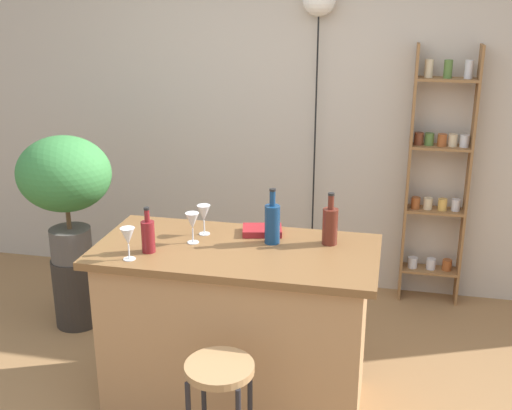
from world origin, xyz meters
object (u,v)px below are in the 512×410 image
bottle_spirits_clear (148,235)px  potted_plant (65,180)px  cookbook (262,230)px  wine_glass_left (192,222)px  bottle_vinegar (272,223)px  plant_stool (76,291)px  bottle_olive_oil (330,225)px  wine_glass_center (128,237)px  pendant_globe_light (319,3)px  wine_glass_right (204,214)px  bar_stool (220,397)px  spice_shelf (438,177)px

bottle_spirits_clear → potted_plant: bearing=138.7°
potted_plant → cookbook: potted_plant is taller
potted_plant → bottle_spirits_clear: size_ratio=3.52×
potted_plant → wine_glass_left: size_ratio=5.07×
bottle_vinegar → bottle_spirits_clear: bearing=-156.8°
plant_stool → cookbook: 1.58m
bottle_olive_oil → wine_glass_center: bearing=-156.2°
bottle_olive_oil → pendant_globe_light: 1.76m
pendant_globe_light → bottle_vinegar: bearing=-91.3°
plant_stool → wine_glass_right: wine_glass_right is taller
bar_stool → bottle_vinegar: bearing=82.8°
cookbook → pendant_globe_light: size_ratio=0.09×
wine_glass_center → wine_glass_right: bearing=57.1°
spice_shelf → pendant_globe_light: pendant_globe_light is taller
bar_stool → wine_glass_center: size_ratio=3.81×
pendant_globe_light → bottle_olive_oil: bearing=-79.3°
spice_shelf → bottle_spirits_clear: spice_shelf is taller
bar_stool → bottle_vinegar: 0.92m
potted_plant → cookbook: bearing=-15.8°
bottle_olive_oil → cookbook: 0.39m
bar_stool → pendant_globe_light: 2.70m
bottle_spirits_clear → wine_glass_right: size_ratio=1.44×
wine_glass_left → cookbook: size_ratio=0.78×
bottle_spirits_clear → wine_glass_left: 0.25m
spice_shelf → bottle_spirits_clear: bearing=-132.1°
wine_glass_left → spice_shelf: bearing=48.6°
plant_stool → bottle_olive_oil: (1.74, -0.45, 0.78)m
potted_plant → bottle_olive_oil: size_ratio=3.00×
wine_glass_right → wine_glass_center: bearing=-122.9°
cookbook → bar_stool: bearing=-103.2°
cookbook → bottle_spirits_clear: bearing=-156.1°
plant_stool → bar_stool: bearing=-42.2°
potted_plant → bottle_spirits_clear: bearing=-41.3°
spice_shelf → potted_plant: (-2.34, -0.89, 0.08)m
wine_glass_center → pendant_globe_light: 2.18m
spice_shelf → wine_glass_center: bearing=-131.4°
spice_shelf → pendant_globe_light: size_ratio=0.83×
bottle_vinegar → cookbook: bottle_vinegar is taller
bottle_olive_oil → wine_glass_left: bottle_olive_oil is taller
bar_stool → plant_stool: 1.84m
bottle_spirits_clear → wine_glass_center: (-0.06, -0.11, 0.03)m
bottle_vinegar → wine_glass_right: bearing=173.5°
plant_stool → wine_glass_center: bearing=-47.2°
bottle_olive_oil → wine_glass_center: size_ratio=1.69×
bar_stool → cookbook: cookbook is taller
bottle_spirits_clear → cookbook: bearing=36.2°
cookbook → spice_shelf: bearing=40.1°
potted_plant → bottle_spirits_clear: (0.86, -0.75, -0.01)m
wine_glass_center → plant_stool: bearing=132.8°
potted_plant → bottle_olive_oil: bearing=-14.6°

